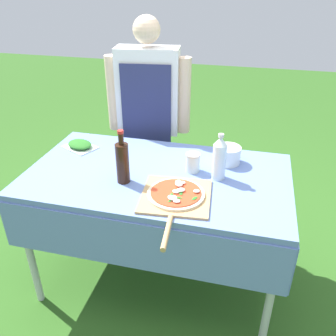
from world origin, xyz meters
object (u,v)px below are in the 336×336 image
Objects in this scene: oil_bottle at (123,162)px; pizza_on_peel at (176,196)px; herb_container at (80,145)px; sauce_jar at (193,164)px; water_bottle at (219,158)px; prep_table at (158,186)px; person_cook at (149,112)px; mixing_tub at (228,155)px.

pizza_on_peel is at bearing -16.52° from oil_bottle.
herb_container is 0.75m from sauce_jar.
sauce_jar is at bearing 164.70° from water_bottle.
prep_table is 0.60m from herb_container.
oil_bottle is at bearing -139.48° from prep_table.
prep_table is at bearing -159.01° from sauce_jar.
oil_bottle is 2.75× the size of sauce_jar.
person_cook is 0.81m from water_bottle.
person_cook is at bearing 127.23° from sauce_jar.
water_bottle is at bearing 18.22° from oil_bottle.
water_bottle is 0.91m from herb_container.
mixing_tub reaches higher than herb_container.
mixing_tub is (0.51, 0.34, -0.07)m from oil_bottle.
pizza_on_peel is 5.42× the size of sauce_jar.
mixing_tub is (0.03, 0.19, -0.07)m from water_bottle.
oil_bottle reaches higher than water_bottle.
water_bottle is 2.42× the size of sauce_jar.
mixing_tub is at bearing 1.69° from herb_container.
pizza_on_peel is 0.29m from sauce_jar.
oil_bottle is at bearing 89.21° from person_cook.
water_bottle is at bearing 126.57° from person_cook.
prep_table is 0.23m from sauce_jar.
mixing_tub reaches higher than pizza_on_peel.
sauce_jar is (-0.15, 0.04, -0.07)m from water_bottle.
water_bottle is 1.06× the size of herb_container.
sauce_jar reaches higher than prep_table.
sauce_jar is (0.33, 0.20, -0.07)m from oil_bottle.
prep_table is at bearing -18.83° from herb_container.
water_bottle is (0.56, -0.59, 0.01)m from person_cook.
pizza_on_peel is 0.82m from herb_container.
person_cook is (-0.23, 0.62, 0.19)m from prep_table.
sauce_jar is (0.18, 0.07, 0.13)m from prep_table.
sauce_jar is (0.03, 0.29, 0.03)m from pizza_on_peel.
person_cook is 0.69m from sauce_jar.
prep_table is 13.71× the size of sauce_jar.
person_cook is 14.46× the size of sauce_jar.
prep_table is at bearing 103.41° from person_cook.
pizza_on_peel is 0.33m from oil_bottle.
water_bottle is 0.20m from mixing_tub.
sauce_jar is (0.74, -0.12, 0.03)m from herb_container.
prep_table is 0.44m from mixing_tub.
person_cook reaches higher than mixing_tub.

